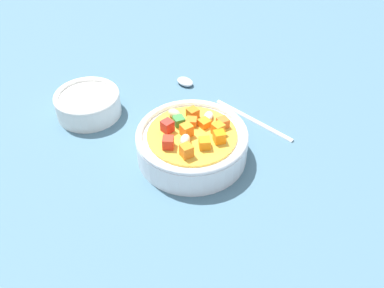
% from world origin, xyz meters
% --- Properties ---
extents(ground_plane, '(1.40, 1.40, 0.02)m').
position_xyz_m(ground_plane, '(0.00, 0.00, -0.01)').
color(ground_plane, '#42667A').
extents(soup_bowl_main, '(0.16, 0.16, 0.06)m').
position_xyz_m(soup_bowl_main, '(0.00, -0.00, 0.03)').
color(soup_bowl_main, white).
rests_on(soup_bowl_main, ground_plane).
extents(spoon, '(0.09, 0.23, 0.01)m').
position_xyz_m(spoon, '(0.14, 0.01, 0.00)').
color(spoon, silver).
rests_on(spoon, ground_plane).
extents(side_bowl_small, '(0.10, 0.10, 0.04)m').
position_xyz_m(side_bowl_small, '(0.03, 0.19, 0.02)').
color(side_bowl_small, white).
rests_on(side_bowl_small, ground_plane).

